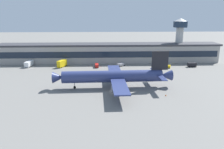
{
  "coord_description": "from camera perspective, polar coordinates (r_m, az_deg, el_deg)",
  "views": [
    {
      "loc": [
        -4.47,
        -89.23,
        32.53
      ],
      "look_at": [
        -0.39,
        9.16,
        5.0
      ],
      "focal_mm": 35.72,
      "sensor_mm": 36.0,
      "label": 1
    }
  ],
  "objects": [
    {
      "name": "fuel_truck",
      "position": [
        147.62,
        -20.53,
        2.63
      ],
      "size": [
        3.46,
        8.6,
        3.35
      ],
      "color": "white",
      "rests_on": "ground_plane"
    },
    {
      "name": "pushback_tractor",
      "position": [
        139.96,
        2.33,
        2.61
      ],
      "size": [
        5.15,
        5.31,
        1.75
      ],
      "color": "gray",
      "rests_on": "ground_plane"
    },
    {
      "name": "follow_me_car",
      "position": [
        138.75,
        13.86,
        2.06
      ],
      "size": [
        4.79,
        3.46,
        1.85
      ],
      "color": "yellow",
      "rests_on": "ground_plane"
    },
    {
      "name": "control_tower",
      "position": [
        161.67,
        16.92,
        9.83
      ],
      "size": [
        9.49,
        9.49,
        28.75
      ],
      "color": "#B7B7B2",
      "rests_on": "ground_plane"
    },
    {
      "name": "belt_loader",
      "position": [
        137.36,
        -3.92,
        2.38
      ],
      "size": [
        2.36,
        6.49,
        1.95
      ],
      "color": "red",
      "rests_on": "ground_plane"
    },
    {
      "name": "ground_plane",
      "position": [
        95.08,
        0.47,
        -4.39
      ],
      "size": [
        600.0,
        600.0,
        0.0
      ],
      "primitive_type": "plane",
      "color": "slate"
    },
    {
      "name": "traffic_cone_0",
      "position": [
        92.77,
        13.62,
        -5.15
      ],
      "size": [
        0.54,
        0.54,
        0.67
      ],
      "primitive_type": "cone",
      "color": "#F2590C",
      "rests_on": "ground_plane"
    },
    {
      "name": "airliner",
      "position": [
        98.41,
        0.62,
        -0.49
      ],
      "size": [
        52.87,
        45.08,
        16.27
      ],
      "color": "navy",
      "rests_on": "ground_plane"
    },
    {
      "name": "crew_van",
      "position": [
        146.12,
        19.82,
        2.41
      ],
      "size": [
        5.26,
        2.4,
        2.55
      ],
      "color": "black",
      "rests_on": "ground_plane"
    },
    {
      "name": "terminal_building",
      "position": [
        151.68,
        -0.65,
        5.62
      ],
      "size": [
        148.05,
        14.35,
        12.34
      ],
      "color": "#9E9993",
      "rests_on": "ground_plane"
    },
    {
      "name": "catering_truck",
      "position": [
        140.36,
        -12.73,
        2.79
      ],
      "size": [
        5.41,
        7.62,
        4.15
      ],
      "color": "yellow",
      "rests_on": "ground_plane"
    }
  ]
}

